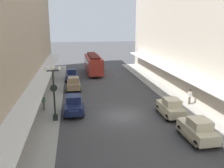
{
  "coord_description": "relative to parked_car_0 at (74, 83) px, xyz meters",
  "views": [
    {
      "loc": [
        -4.58,
        -22.47,
        8.98
      ],
      "look_at": [
        0.0,
        6.0,
        1.8
      ],
      "focal_mm": 39.32,
      "sensor_mm": 36.0,
      "label": 1
    }
  ],
  "objects": [
    {
      "name": "ground_plane",
      "position": [
        4.61,
        -10.71,
        -0.94
      ],
      "size": [
        200.0,
        200.0,
        0.0
      ],
      "primitive_type": "plane",
      "color": "#424244"
    },
    {
      "name": "sidewalk_left",
      "position": [
        -2.89,
        -10.71,
        -0.87
      ],
      "size": [
        3.0,
        60.0,
        0.15
      ],
      "primitive_type": "cube",
      "color": "#A8A59E",
      "rests_on": "ground"
    },
    {
      "name": "sidewalk_right",
      "position": [
        12.11,
        -10.71,
        -0.87
      ],
      "size": [
        3.0,
        60.0,
        0.15
      ],
      "primitive_type": "cube",
      "color": "#A8A59E",
      "rests_on": "ground"
    },
    {
      "name": "building_row_left",
      "position": [
        -5.62,
        -10.71,
        9.14
      ],
      "size": [
        4.3,
        60.0,
        20.18
      ],
      "color": "gray",
      "rests_on": "ground"
    },
    {
      "name": "parked_car_0",
      "position": [
        0.0,
        0.0,
        0.0
      ],
      "size": [
        2.19,
        4.28,
        1.84
      ],
      "color": "#997F5B",
      "rests_on": "ground"
    },
    {
      "name": "parked_car_1",
      "position": [
        -0.22,
        5.88,
        0.0
      ],
      "size": [
        2.19,
        4.28,
        1.84
      ],
      "color": "#19234C",
      "rests_on": "ground"
    },
    {
      "name": "parked_car_2",
      "position": [
        -0.05,
        -9.2,
        0.0
      ],
      "size": [
        2.17,
        4.27,
        1.84
      ],
      "color": "#19234C",
      "rests_on": "ground"
    },
    {
      "name": "parked_car_3",
      "position": [
        9.4,
        -11.48,
        0.0
      ],
      "size": [
        2.2,
        4.28,
        1.84
      ],
      "color": "beige",
      "rests_on": "ground"
    },
    {
      "name": "parked_car_4",
      "position": [
        9.46,
        -16.75,
        0.0
      ],
      "size": [
        2.19,
        4.28,
        1.84
      ],
      "color": "beige",
      "rests_on": "ground"
    },
    {
      "name": "streetcar",
      "position": [
        3.69,
        10.88,
        0.96
      ],
      "size": [
        2.69,
        9.65,
        3.46
      ],
      "color": "#A52D23",
      "rests_on": "ground"
    },
    {
      "name": "lamp_post_with_clock",
      "position": [
        -1.79,
        -11.1,
        2.04
      ],
      "size": [
        1.42,
        0.44,
        5.16
      ],
      "color": "black",
      "rests_on": "sidewalk_left"
    },
    {
      "name": "fire_hydrant",
      "position": [
        10.96,
        -7.99,
        -0.38
      ],
      "size": [
        0.24,
        0.24,
        0.82
      ],
      "color": "#B21E19",
      "rests_on": "sidewalk_right"
    },
    {
      "name": "pedestrian_0",
      "position": [
        -3.14,
        -8.09,
        0.07
      ],
      "size": [
        0.36,
        0.28,
        1.67
      ],
      "color": "slate",
      "rests_on": "sidewalk_left"
    },
    {
      "name": "pedestrian_1",
      "position": [
        -3.86,
        -2.13,
        0.07
      ],
      "size": [
        0.36,
        0.28,
        1.67
      ],
      "color": "#4C4238",
      "rests_on": "sidewalk_left"
    },
    {
      "name": "pedestrian_2",
      "position": [
        12.71,
        -8.8,
        0.07
      ],
      "size": [
        0.36,
        0.28,
        1.67
      ],
      "color": "#4C4238",
      "rests_on": "sidewalk_right"
    }
  ]
}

